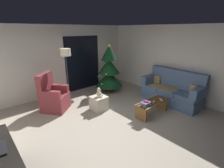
{
  "coord_description": "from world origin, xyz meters",
  "views": [
    {
      "loc": [
        -2.55,
        -2.66,
        2.35
      ],
      "look_at": [
        0.4,
        0.7,
        0.85
      ],
      "focal_mm": 26.39,
      "sensor_mm": 36.0,
      "label": 1
    }
  ],
  "objects_px": {
    "remote_silver": "(154,101)",
    "ottoman": "(99,103)",
    "couch": "(172,91)",
    "remote_white": "(161,100)",
    "cell_phone": "(146,102)",
    "armchair": "(53,97)",
    "coffee_table": "(152,106)",
    "floor_lamp": "(66,58)",
    "book_stack": "(146,104)",
    "christmas_tree": "(109,70)",
    "remote_black": "(150,103)",
    "teddy_bear_cream": "(99,93)"
  },
  "relations": [
    {
      "from": "christmas_tree",
      "to": "floor_lamp",
      "type": "relative_size",
      "value": 1.04
    },
    {
      "from": "couch",
      "to": "remote_white",
      "type": "relative_size",
      "value": 12.56
    },
    {
      "from": "remote_silver",
      "to": "couch",
      "type": "bearing_deg",
      "value": 77.09
    },
    {
      "from": "cell_phone",
      "to": "floor_lamp",
      "type": "xyz_separation_m",
      "value": [
        -1.04,
        2.35,
        1.0
      ]
    },
    {
      "from": "remote_silver",
      "to": "armchair",
      "type": "distance_m",
      "value": 2.96
    },
    {
      "from": "coffee_table",
      "to": "teddy_bear_cream",
      "type": "relative_size",
      "value": 3.86
    },
    {
      "from": "armchair",
      "to": "remote_silver",
      "type": "bearing_deg",
      "value": -47.36
    },
    {
      "from": "remote_black",
      "to": "remote_silver",
      "type": "xyz_separation_m",
      "value": [
        0.14,
        -0.02,
        0.0
      ]
    },
    {
      "from": "remote_black",
      "to": "cell_phone",
      "type": "relative_size",
      "value": 1.08
    },
    {
      "from": "cell_phone",
      "to": "christmas_tree",
      "type": "distance_m",
      "value": 2.44
    },
    {
      "from": "couch",
      "to": "remote_silver",
      "type": "xyz_separation_m",
      "value": [
        -1.18,
        -0.11,
        0.01
      ]
    },
    {
      "from": "ottoman",
      "to": "teddy_bear_cream",
      "type": "distance_m",
      "value": 0.33
    },
    {
      "from": "cell_phone",
      "to": "christmas_tree",
      "type": "height_order",
      "value": "christmas_tree"
    },
    {
      "from": "remote_silver",
      "to": "cell_phone",
      "type": "xyz_separation_m",
      "value": [
        -0.38,
        -0.02,
        0.1
      ]
    },
    {
      "from": "couch",
      "to": "cell_phone",
      "type": "height_order",
      "value": "couch"
    },
    {
      "from": "floor_lamp",
      "to": "cell_phone",
      "type": "bearing_deg",
      "value": -66.08
    },
    {
      "from": "couch",
      "to": "coffee_table",
      "type": "bearing_deg",
      "value": -175.91
    },
    {
      "from": "remote_silver",
      "to": "christmas_tree",
      "type": "height_order",
      "value": "christmas_tree"
    },
    {
      "from": "floor_lamp",
      "to": "couch",
      "type": "bearing_deg",
      "value": -40.55
    },
    {
      "from": "remote_black",
      "to": "ottoman",
      "type": "height_order",
      "value": "same"
    },
    {
      "from": "armchair",
      "to": "teddy_bear_cream",
      "type": "bearing_deg",
      "value": -41.28
    },
    {
      "from": "floor_lamp",
      "to": "book_stack",
      "type": "bearing_deg",
      "value": -66.18
    },
    {
      "from": "christmas_tree",
      "to": "floor_lamp",
      "type": "bearing_deg",
      "value": 179.22
    },
    {
      "from": "remote_silver",
      "to": "ottoman",
      "type": "xyz_separation_m",
      "value": [
        -0.98,
        1.28,
        -0.2
      ]
    },
    {
      "from": "coffee_table",
      "to": "floor_lamp",
      "type": "distance_m",
      "value": 2.97
    },
    {
      "from": "remote_silver",
      "to": "ottoman",
      "type": "height_order",
      "value": "same"
    },
    {
      "from": "remote_silver",
      "to": "floor_lamp",
      "type": "height_order",
      "value": "floor_lamp"
    },
    {
      "from": "remote_black",
      "to": "cell_phone",
      "type": "height_order",
      "value": "cell_phone"
    },
    {
      "from": "cell_phone",
      "to": "remote_silver",
      "type": "bearing_deg",
      "value": -20.77
    },
    {
      "from": "remote_white",
      "to": "ottoman",
      "type": "distance_m",
      "value": 1.84
    },
    {
      "from": "couch",
      "to": "armchair",
      "type": "xyz_separation_m",
      "value": [
        -3.18,
        2.07,
        0.0
      ]
    },
    {
      "from": "remote_silver",
      "to": "cell_phone",
      "type": "distance_m",
      "value": 0.39
    },
    {
      "from": "floor_lamp",
      "to": "teddy_bear_cream",
      "type": "relative_size",
      "value": 6.25
    },
    {
      "from": "cell_phone",
      "to": "christmas_tree",
      "type": "xyz_separation_m",
      "value": [
        0.69,
        2.32,
        0.32
      ]
    },
    {
      "from": "christmas_tree",
      "to": "ottoman",
      "type": "distance_m",
      "value": 1.76
    },
    {
      "from": "christmas_tree",
      "to": "floor_lamp",
      "type": "height_order",
      "value": "christmas_tree"
    },
    {
      "from": "christmas_tree",
      "to": "remote_silver",
      "type": "bearing_deg",
      "value": -97.65
    },
    {
      "from": "remote_white",
      "to": "armchair",
      "type": "height_order",
      "value": "armchair"
    },
    {
      "from": "remote_black",
      "to": "christmas_tree",
      "type": "xyz_separation_m",
      "value": [
        0.45,
        2.29,
        0.42
      ]
    },
    {
      "from": "cell_phone",
      "to": "armchair",
      "type": "height_order",
      "value": "armchair"
    },
    {
      "from": "couch",
      "to": "floor_lamp",
      "type": "xyz_separation_m",
      "value": [
        -2.6,
        2.22,
        1.11
      ]
    },
    {
      "from": "coffee_table",
      "to": "remote_silver",
      "type": "bearing_deg",
      "value": -51.98
    },
    {
      "from": "remote_white",
      "to": "ottoman",
      "type": "xyz_separation_m",
      "value": [
        -1.24,
        1.35,
        -0.2
      ]
    },
    {
      "from": "couch",
      "to": "teddy_bear_cream",
      "type": "height_order",
      "value": "couch"
    },
    {
      "from": "teddy_bear_cream",
      "to": "book_stack",
      "type": "bearing_deg",
      "value": -65.39
    },
    {
      "from": "book_stack",
      "to": "remote_white",
      "type": "bearing_deg",
      "value": -4.87
    },
    {
      "from": "cell_phone",
      "to": "armchair",
      "type": "relative_size",
      "value": 0.13
    },
    {
      "from": "remote_silver",
      "to": "armchair",
      "type": "height_order",
      "value": "armchair"
    },
    {
      "from": "armchair",
      "to": "ottoman",
      "type": "xyz_separation_m",
      "value": [
        1.03,
        -0.9,
        -0.19
      ]
    },
    {
      "from": "remote_black",
      "to": "cell_phone",
      "type": "xyz_separation_m",
      "value": [
        -0.24,
        -0.03,
        0.1
      ]
    }
  ]
}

